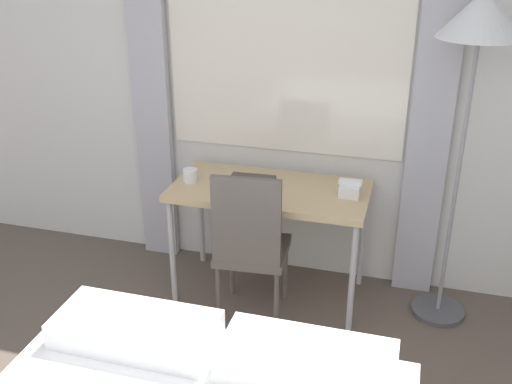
% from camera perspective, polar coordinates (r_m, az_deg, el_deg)
% --- Properties ---
extents(wall_back_with_window, '(5.10, 0.13, 2.70)m').
position_cam_1_polar(wall_back_with_window, '(3.69, 3.38, 11.46)').
color(wall_back_with_window, silver).
rests_on(wall_back_with_window, ground_plane).
extents(desk, '(1.17, 0.58, 0.73)m').
position_cam_1_polar(desk, '(3.58, 1.35, -0.51)').
color(desk, tan).
rests_on(desk, ground_plane).
extents(desk_chair, '(0.43, 0.43, 0.96)m').
position_cam_1_polar(desk_chair, '(3.39, -0.56, -4.78)').
color(desk_chair, '#59514C').
rests_on(desk_chair, ground_plane).
extents(standing_lamp, '(0.43, 0.43, 1.88)m').
position_cam_1_polar(standing_lamp, '(3.26, 20.43, 13.43)').
color(standing_lamp, '#4C4C51').
rests_on(standing_lamp, ground_plane).
extents(telephone, '(0.13, 0.13, 0.10)m').
position_cam_1_polar(telephone, '(3.49, 8.94, 0.33)').
color(telephone, white).
rests_on(telephone, desk).
extents(book, '(0.28, 0.15, 0.02)m').
position_cam_1_polar(book, '(3.64, -0.39, 1.21)').
color(book, '#4C4238').
rests_on(book, desk).
extents(mug, '(0.09, 0.09, 0.08)m').
position_cam_1_polar(mug, '(3.65, -6.28, 1.58)').
color(mug, white).
rests_on(mug, desk).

